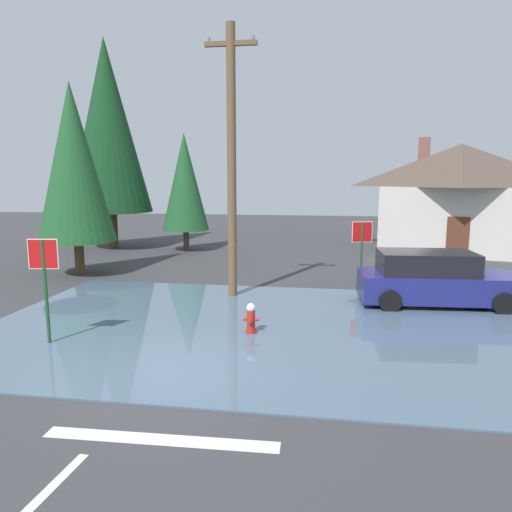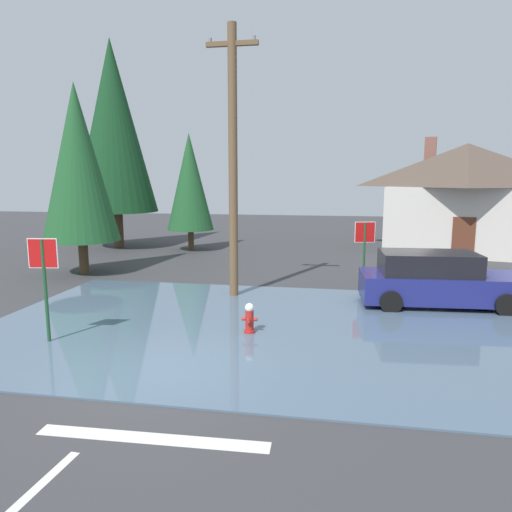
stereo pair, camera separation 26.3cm
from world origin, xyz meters
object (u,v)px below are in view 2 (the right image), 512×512
(fire_hydrant, at_px, (249,319))
(parked_car, at_px, (436,280))
(pine_tree_mid_left, at_px, (113,127))
(stop_sign_near, at_px, (44,269))
(stop_sign_far, at_px, (365,239))
(utility_pole, at_px, (233,160))
(pine_tree_tall_left, at_px, (190,182))
(house, at_px, (465,196))
(pine_tree_short_left, at_px, (78,163))

(fire_hydrant, xyz_separation_m, parked_car, (5.01, 3.54, 0.39))
(fire_hydrant, distance_m, pine_tree_mid_left, 17.54)
(stop_sign_near, bearing_deg, stop_sign_far, 46.08)
(utility_pole, relative_size, pine_tree_tall_left, 1.37)
(pine_tree_mid_left, bearing_deg, stop_sign_far, -27.67)
(parked_car, relative_size, pine_tree_mid_left, 0.43)
(stop_sign_far, relative_size, pine_tree_mid_left, 0.20)
(house, distance_m, pine_tree_mid_left, 18.78)
(stop_sign_far, xyz_separation_m, parked_car, (1.98, -2.85, -0.83))
(stop_sign_near, distance_m, parked_car, 10.75)
(house, relative_size, pine_tree_tall_left, 1.50)
(stop_sign_near, distance_m, pine_tree_short_left, 8.73)
(utility_pole, distance_m, pine_tree_short_left, 7.20)
(fire_hydrant, height_order, parked_car, parked_car)
(parked_car, bearing_deg, stop_sign_near, -152.44)
(utility_pole, height_order, pine_tree_mid_left, pine_tree_mid_left)
(stop_sign_far, height_order, house, house)
(stop_sign_near, xyz_separation_m, house, (12.95, 16.47, 1.14))
(stop_sign_near, relative_size, pine_tree_tall_left, 0.40)
(pine_tree_tall_left, bearing_deg, house, 8.82)
(pine_tree_tall_left, relative_size, pine_tree_mid_left, 0.55)
(stop_sign_far, height_order, parked_car, stop_sign_far)
(stop_sign_far, xyz_separation_m, pine_tree_mid_left, (-12.91, 6.77, 4.87))
(stop_sign_near, bearing_deg, pine_tree_tall_left, 94.52)
(stop_sign_far, relative_size, pine_tree_short_left, 0.30)
(utility_pole, height_order, house, utility_pole)
(pine_tree_mid_left, bearing_deg, house, 5.90)
(pine_tree_mid_left, bearing_deg, utility_pole, -47.75)
(fire_hydrant, bearing_deg, utility_pole, 108.38)
(house, distance_m, pine_tree_short_left, 18.72)
(pine_tree_mid_left, xyz_separation_m, pine_tree_short_left, (1.94, -7.00, -2.11))
(utility_pole, xyz_separation_m, pine_tree_short_left, (-6.74, 2.55, 0.01))
(parked_car, distance_m, pine_tree_short_left, 13.69)
(stop_sign_far, relative_size, house, 0.25)
(house, xyz_separation_m, pine_tree_short_left, (-16.40, -8.90, 1.48))
(pine_tree_tall_left, xyz_separation_m, pine_tree_mid_left, (-4.26, 0.29, 2.89))
(utility_pole, bearing_deg, house, 49.82)
(parked_car, bearing_deg, fire_hydrant, -144.79)
(pine_tree_tall_left, bearing_deg, utility_pole, -64.50)
(pine_tree_mid_left, bearing_deg, stop_sign_near, -69.72)
(stop_sign_far, bearing_deg, fire_hydrant, -115.40)
(stop_sign_far, xyz_separation_m, house, (5.43, 8.66, 1.28))
(stop_sign_near, distance_m, utility_pole, 6.55)
(utility_pole, relative_size, house, 0.92)
(parked_car, bearing_deg, stop_sign_far, 124.71)
(parked_car, bearing_deg, house, 73.29)
(utility_pole, distance_m, parked_car, 7.17)
(house, xyz_separation_m, pine_tree_tall_left, (-14.08, -2.18, 0.71))
(stop_sign_near, distance_m, pine_tree_mid_left, 16.24)
(stop_sign_near, distance_m, stop_sign_far, 10.84)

